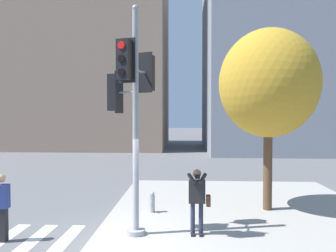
# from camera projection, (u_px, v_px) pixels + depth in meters

# --- Properties ---
(sidewalk_corner) EXTENTS (8.00, 8.00, 0.16)m
(sidewalk_corner) POSITION_uv_depth(u_px,v_px,m) (239.00, 208.00, 10.58)
(sidewalk_corner) COLOR #9E9B96
(sidewalk_corner) RESTS_ON ground_plane
(traffic_signal_pole) EXTENTS (1.14, 1.41, 5.56)m
(traffic_signal_pole) POSITION_uv_depth(u_px,v_px,m) (132.00, 99.00, 7.94)
(traffic_signal_pole) COLOR #939399
(traffic_signal_pole) RESTS_ON sidewalk_corner
(person_photographer) EXTENTS (0.58, 0.54, 1.60)m
(person_photographer) POSITION_uv_depth(u_px,v_px,m) (198.00, 196.00, 7.94)
(person_photographer) COLOR black
(person_photographer) RESTS_ON sidewalk_corner
(pedestrian_distant) EXTENTS (0.34, 0.20, 1.65)m
(pedestrian_distant) POSITION_uv_depth(u_px,v_px,m) (2.00, 206.00, 7.90)
(pedestrian_distant) COLOR black
(pedestrian_distant) RESTS_ON ground_plane
(street_tree) EXTENTS (3.02, 3.02, 5.56)m
(street_tree) POSITION_uv_depth(u_px,v_px,m) (268.00, 84.00, 10.02)
(street_tree) COLOR brown
(street_tree) RESTS_ON sidewalk_corner
(fire_hydrant) EXTENTS (0.16, 0.22, 0.62)m
(fire_hydrant) POSITION_uv_depth(u_px,v_px,m) (152.00, 202.00, 9.83)
(fire_hydrant) COLOR #99999E
(fire_hydrant) RESTS_ON sidewalk_corner
(building_left) EXTENTS (17.62, 11.26, 19.74)m
(building_left) POSITION_uv_depth(u_px,v_px,m) (79.00, 48.00, 32.77)
(building_left) COLOR gray
(building_left) RESTS_ON ground_plane
(building_right) EXTENTS (17.81, 12.26, 21.67)m
(building_right) POSITION_uv_depth(u_px,v_px,m) (305.00, 29.00, 29.21)
(building_right) COLOR gray
(building_right) RESTS_ON ground_plane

